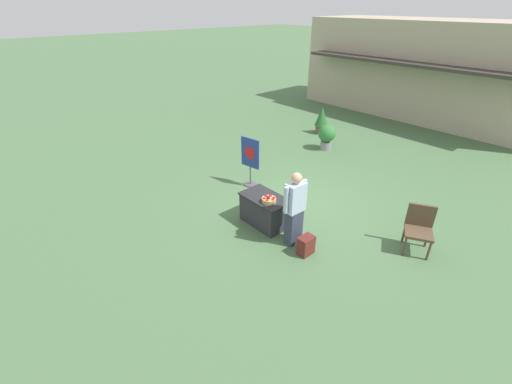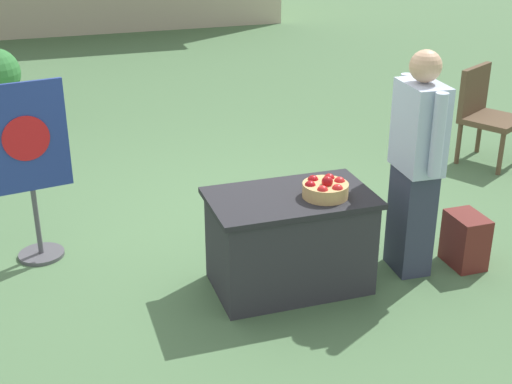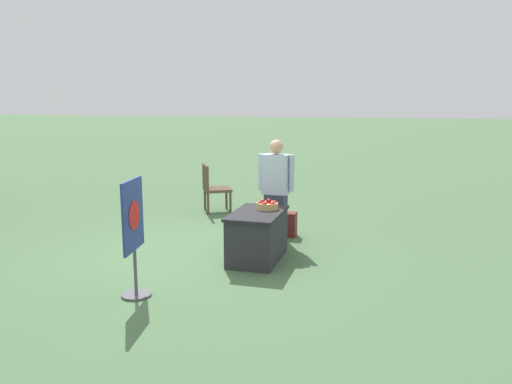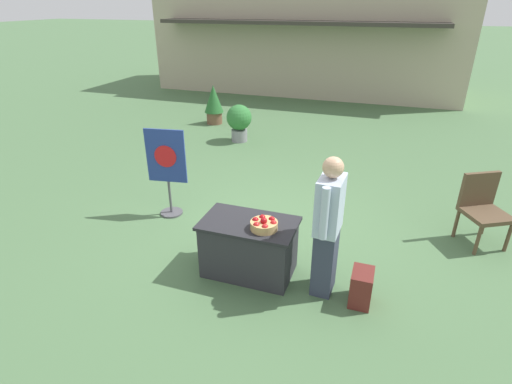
% 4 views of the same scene
% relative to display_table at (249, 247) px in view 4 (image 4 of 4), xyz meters
% --- Properties ---
extents(ground_plane, '(120.00, 120.00, 0.00)m').
position_rel_display_table_xyz_m(ground_plane, '(-0.13, 1.08, -0.37)').
color(ground_plane, '#4C7047').
extents(storefront_building, '(10.96, 4.68, 4.06)m').
position_rel_display_table_xyz_m(storefront_building, '(-1.90, 11.87, 1.67)').
color(storefront_building, '#B7A88E').
rests_on(storefront_building, ground_plane).
extents(display_table, '(1.17, 0.70, 0.73)m').
position_rel_display_table_xyz_m(display_table, '(0.00, 0.00, 0.00)').
color(display_table, '#2D2D33').
rests_on(display_table, ground_plane).
extents(apple_basket, '(0.33, 0.33, 0.16)m').
position_rel_display_table_xyz_m(apple_basket, '(0.22, -0.09, 0.42)').
color(apple_basket, tan).
rests_on(apple_basket, display_table).
extents(person_visitor, '(0.28, 0.61, 1.71)m').
position_rel_display_table_xyz_m(person_visitor, '(0.96, -0.05, 0.51)').
color(person_visitor, '#33384C').
rests_on(person_visitor, ground_plane).
extents(backpack, '(0.24, 0.34, 0.42)m').
position_rel_display_table_xyz_m(backpack, '(1.41, -0.13, -0.16)').
color(backpack, maroon).
rests_on(backpack, ground_plane).
extents(poster_board, '(0.62, 0.36, 1.43)m').
position_rel_display_table_xyz_m(poster_board, '(-1.74, 1.04, 0.43)').
color(poster_board, '#4C4C51').
rests_on(poster_board, ground_plane).
extents(patio_chair, '(0.75, 0.75, 1.01)m').
position_rel_display_table_xyz_m(patio_chair, '(2.85, 1.78, 0.20)').
color(patio_chair, brown).
rests_on(patio_chair, ground_plane).
extents(potted_plant_far_right, '(0.53, 0.53, 1.08)m').
position_rel_display_table_xyz_m(potted_plant_far_right, '(-3.28, 6.13, 0.21)').
color(potted_plant_far_right, brown).
rests_on(potted_plant_far_right, ground_plane).
extents(potted_plant_near_left, '(0.62, 0.62, 0.90)m').
position_rel_display_table_xyz_m(potted_plant_near_left, '(-2.04, 4.90, 0.16)').
color(potted_plant_near_left, gray).
rests_on(potted_plant_near_left, ground_plane).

